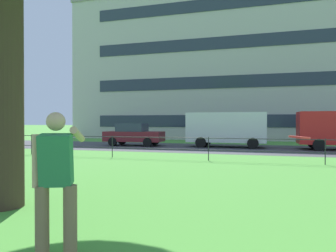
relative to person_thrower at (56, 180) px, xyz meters
name	(u,v)px	position (x,y,z in m)	size (l,w,h in m)	color
street_strip	(263,149)	(2.45, 16.37, -0.94)	(80.00, 7.21, 0.01)	#424247
park_fence	(264,146)	(2.45, 9.98, -0.27)	(31.32, 0.04, 1.00)	#232328
person_thrower	(56,180)	(0.00, 0.00, 0.00)	(0.48, 0.87, 1.74)	#846B4C
frisbee	(299,137)	(2.80, 1.33, 0.48)	(0.30, 0.30, 0.05)	red
car_maroon_far_left	(134,134)	(-6.08, 16.89, -0.16)	(4.05, 1.92, 1.54)	maroon
panel_van_right	(227,128)	(0.22, 17.41, 0.33)	(5.04, 2.19, 2.24)	silver
apartment_building_background	(273,70)	(3.56, 31.59, 6.16)	(39.58, 13.87, 14.19)	#B7B2AD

